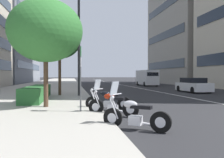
{
  "coord_description": "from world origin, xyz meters",
  "views": [
    {
      "loc": [
        -6.74,
        8.66,
        1.66
      ],
      "look_at": [
        16.43,
        4.61,
        1.3
      ],
      "focal_mm": 36.98,
      "sensor_mm": 36.0,
      "label": 1
    }
  ],
  "objects_px": {
    "car_lead_in_lane": "(193,85)",
    "parking_sign_by_curb": "(81,70)",
    "delivery_van_ahead": "(147,77)",
    "street_tree_by_lamp_post": "(60,41)",
    "street_tree_near_plaza_corner": "(46,31)",
    "motorcycle_by_sign_pole": "(108,102)",
    "street_lamp_with_banners": "(82,24)",
    "motorcycle_mid_row": "(134,116)",
    "motorcycle_nearest_camera": "(112,105)"
  },
  "relations": [
    {
      "from": "motorcycle_nearest_camera",
      "to": "street_tree_by_lamp_post",
      "type": "xyz_separation_m",
      "value": [
        8.9,
        2.53,
        3.86
      ]
    },
    {
      "from": "motorcycle_nearest_camera",
      "to": "street_tree_near_plaza_corner",
      "type": "bearing_deg",
      "value": -2.8
    },
    {
      "from": "motorcycle_by_sign_pole",
      "to": "street_tree_by_lamp_post",
      "type": "bearing_deg",
      "value": -47.97
    },
    {
      "from": "motorcycle_mid_row",
      "to": "motorcycle_nearest_camera",
      "type": "bearing_deg",
      "value": -47.32
    },
    {
      "from": "car_lead_in_lane",
      "to": "parking_sign_by_curb",
      "type": "distance_m",
      "value": 16.04
    },
    {
      "from": "street_tree_by_lamp_post",
      "to": "parking_sign_by_curb",
      "type": "bearing_deg",
      "value": -171.34
    },
    {
      "from": "motorcycle_nearest_camera",
      "to": "car_lead_in_lane",
      "type": "xyz_separation_m",
      "value": [
        11.68,
        -10.18,
        0.24
      ]
    },
    {
      "from": "delivery_van_ahead",
      "to": "car_lead_in_lane",
      "type": "bearing_deg",
      "value": -179.65
    },
    {
      "from": "street_lamp_with_banners",
      "to": "parking_sign_by_curb",
      "type": "bearing_deg",
      "value": 176.93
    },
    {
      "from": "parking_sign_by_curb",
      "to": "street_tree_by_lamp_post",
      "type": "height_order",
      "value": "street_tree_by_lamp_post"
    },
    {
      "from": "delivery_van_ahead",
      "to": "street_tree_by_lamp_post",
      "type": "relative_size",
      "value": 1.03
    },
    {
      "from": "car_lead_in_lane",
      "to": "motorcycle_mid_row",
      "type": "bearing_deg",
      "value": 144.48
    },
    {
      "from": "parking_sign_by_curb",
      "to": "street_lamp_with_banners",
      "type": "bearing_deg",
      "value": -3.07
    },
    {
      "from": "delivery_van_ahead",
      "to": "parking_sign_by_curb",
      "type": "xyz_separation_m",
      "value": [
        -25.52,
        11.46,
        0.54
      ]
    },
    {
      "from": "street_tree_by_lamp_post",
      "to": "street_lamp_with_banners",
      "type": "bearing_deg",
      "value": -113.57
    },
    {
      "from": "delivery_van_ahead",
      "to": "street_lamp_with_banners",
      "type": "height_order",
      "value": "street_lamp_with_banners"
    },
    {
      "from": "parking_sign_by_curb",
      "to": "street_tree_by_lamp_post",
      "type": "relative_size",
      "value": 0.5
    },
    {
      "from": "motorcycle_mid_row",
      "to": "street_tree_near_plaza_corner",
      "type": "distance_m",
      "value": 6.54
    },
    {
      "from": "parking_sign_by_curb",
      "to": "street_tree_near_plaza_corner",
      "type": "relative_size",
      "value": 0.54
    },
    {
      "from": "motorcycle_nearest_camera",
      "to": "motorcycle_by_sign_pole",
      "type": "relative_size",
      "value": 0.91
    },
    {
      "from": "motorcycle_mid_row",
      "to": "motorcycle_nearest_camera",
      "type": "relative_size",
      "value": 0.96
    },
    {
      "from": "street_tree_near_plaza_corner",
      "to": "street_lamp_with_banners",
      "type": "bearing_deg",
      "value": -18.59
    },
    {
      "from": "delivery_van_ahead",
      "to": "street_tree_near_plaza_corner",
      "type": "xyz_separation_m",
      "value": [
        -23.82,
        13.06,
        2.46
      ]
    },
    {
      "from": "parking_sign_by_curb",
      "to": "street_tree_by_lamp_post",
      "type": "distance_m",
      "value": 8.85
    },
    {
      "from": "motorcycle_by_sign_pole",
      "to": "parking_sign_by_curb",
      "type": "xyz_separation_m",
      "value": [
        -1.03,
        1.3,
        1.46
      ]
    },
    {
      "from": "car_lead_in_lane",
      "to": "delivery_van_ahead",
      "type": "relative_size",
      "value": 0.74
    },
    {
      "from": "motorcycle_by_sign_pole",
      "to": "motorcycle_mid_row",
      "type": "bearing_deg",
      "value": 115.68
    },
    {
      "from": "motorcycle_mid_row",
      "to": "parking_sign_by_curb",
      "type": "xyz_separation_m",
      "value": [
        2.97,
        1.51,
        1.44
      ]
    },
    {
      "from": "car_lead_in_lane",
      "to": "parking_sign_by_curb",
      "type": "xyz_separation_m",
      "value": [
        -11.19,
        11.43,
        1.19
      ]
    },
    {
      "from": "delivery_van_ahead",
      "to": "street_tree_by_lamp_post",
      "type": "distance_m",
      "value": 21.53
    },
    {
      "from": "motorcycle_by_sign_pole",
      "to": "street_lamp_with_banners",
      "type": "relative_size",
      "value": 0.23
    },
    {
      "from": "motorcycle_by_sign_pole",
      "to": "car_lead_in_lane",
      "type": "bearing_deg",
      "value": -112.14
    },
    {
      "from": "motorcycle_mid_row",
      "to": "motorcycle_nearest_camera",
      "type": "distance_m",
      "value": 2.5
    },
    {
      "from": "motorcycle_by_sign_pole",
      "to": "street_lamp_with_banners",
      "type": "distance_m",
      "value": 8.44
    },
    {
      "from": "delivery_van_ahead",
      "to": "street_tree_by_lamp_post",
      "type": "bearing_deg",
      "value": 143.8
    },
    {
      "from": "motorcycle_mid_row",
      "to": "street_tree_near_plaza_corner",
      "type": "relative_size",
      "value": 0.35
    },
    {
      "from": "car_lead_in_lane",
      "to": "street_tree_near_plaza_corner",
      "type": "bearing_deg",
      "value": 125.57
    },
    {
      "from": "motorcycle_mid_row",
      "to": "motorcycle_by_sign_pole",
      "type": "relative_size",
      "value": 0.87
    },
    {
      "from": "motorcycle_nearest_camera",
      "to": "motorcycle_by_sign_pole",
      "type": "height_order",
      "value": "motorcycle_nearest_camera"
    },
    {
      "from": "parking_sign_by_curb",
      "to": "motorcycle_nearest_camera",
      "type": "bearing_deg",
      "value": -111.24
    },
    {
      "from": "car_lead_in_lane",
      "to": "street_tree_by_lamp_post",
      "type": "relative_size",
      "value": 0.76
    },
    {
      "from": "street_tree_near_plaza_corner",
      "to": "street_tree_by_lamp_post",
      "type": "xyz_separation_m",
      "value": [
        6.72,
        -0.32,
        0.51
      ]
    },
    {
      "from": "motorcycle_nearest_camera",
      "to": "street_tree_near_plaza_corner",
      "type": "distance_m",
      "value": 4.91
    },
    {
      "from": "car_lead_in_lane",
      "to": "street_tree_near_plaza_corner",
      "type": "xyz_separation_m",
      "value": [
        -9.5,
        13.03,
        3.11
      ]
    },
    {
      "from": "delivery_van_ahead",
      "to": "street_lamp_with_banners",
      "type": "relative_size",
      "value": 0.62
    },
    {
      "from": "delivery_van_ahead",
      "to": "motorcycle_by_sign_pole",
      "type": "bearing_deg",
      "value": 157.95
    },
    {
      "from": "car_lead_in_lane",
      "to": "street_lamp_with_banners",
      "type": "distance_m",
      "value": 12.54
    },
    {
      "from": "motorcycle_mid_row",
      "to": "motorcycle_nearest_camera",
      "type": "xyz_separation_m",
      "value": [
        2.49,
        0.26,
        0.01
      ]
    },
    {
      "from": "car_lead_in_lane",
      "to": "delivery_van_ahead",
      "type": "xyz_separation_m",
      "value": [
        14.32,
        -0.03,
        0.65
      ]
    },
    {
      "from": "street_tree_by_lamp_post",
      "to": "delivery_van_ahead",
      "type": "bearing_deg",
      "value": -36.69
    }
  ]
}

